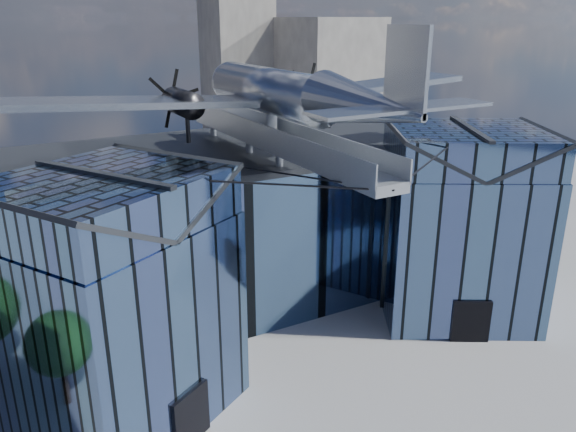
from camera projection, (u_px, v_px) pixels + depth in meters
ground_plane at (305, 343)px, 32.63m from camera, size 120.00×120.00×0.00m
museum at (259, 223)px, 35.59m from camera, size 32.88×24.50×17.60m
bg_towers at (114, 83)px, 71.63m from camera, size 77.00×24.50×26.00m
tree_plaza_e at (538, 219)px, 42.91m from camera, size 3.57×3.57×4.95m
tree_side_e at (480, 169)px, 56.01m from camera, size 4.25×4.25×5.36m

